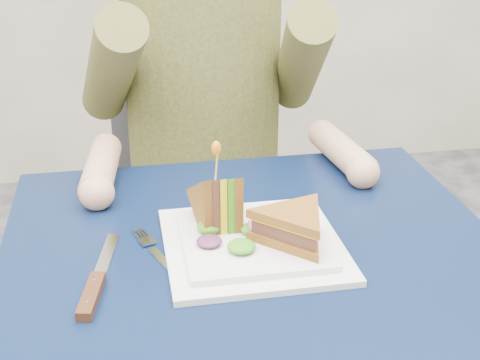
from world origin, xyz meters
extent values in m
cube|color=black|center=(0.00, 0.00, 0.71)|extent=(0.75, 0.75, 0.03)
cylinder|color=#595B5E|center=(-0.32, 0.32, 0.35)|extent=(0.04, 0.04, 0.70)
cylinder|color=#595B5E|center=(0.32, 0.32, 0.35)|extent=(0.04, 0.04, 0.70)
cube|color=#47474C|center=(0.00, 0.62, 0.45)|extent=(0.42, 0.40, 0.04)
cube|color=#47474C|center=(0.00, 0.80, 0.70)|extent=(0.42, 0.03, 0.46)
cylinder|color=#47474C|center=(-0.18, 0.45, 0.21)|extent=(0.02, 0.02, 0.43)
cylinder|color=#47474C|center=(0.18, 0.45, 0.21)|extent=(0.02, 0.02, 0.43)
cylinder|color=#47474C|center=(-0.18, 0.79, 0.21)|extent=(0.02, 0.02, 0.43)
cylinder|color=#47474C|center=(0.18, 0.79, 0.21)|extent=(0.02, 0.02, 0.43)
cylinder|color=#4B4D23|center=(0.00, 0.60, 0.87)|extent=(0.34, 0.34, 0.52)
cylinder|color=brown|center=(-0.20, 0.51, 0.89)|extent=(0.15, 0.39, 0.31)
cylinder|color=tan|center=(-0.23, 0.31, 0.76)|extent=(0.08, 0.20, 0.06)
sphere|color=tan|center=(-0.23, 0.21, 0.76)|extent=(0.06, 0.06, 0.06)
cylinder|color=brown|center=(0.20, 0.51, 0.89)|extent=(0.15, 0.39, 0.31)
cylinder|color=tan|center=(0.23, 0.31, 0.76)|extent=(0.08, 0.20, 0.06)
sphere|color=tan|center=(0.23, 0.21, 0.76)|extent=(0.06, 0.06, 0.06)
cube|color=white|center=(0.00, 0.03, 0.73)|extent=(0.26, 0.26, 0.01)
cube|color=white|center=(0.00, 0.03, 0.74)|extent=(0.21, 0.21, 0.01)
cube|color=silver|center=(-0.13, 0.00, 0.73)|extent=(0.05, 0.11, 0.00)
cube|color=silver|center=(-0.16, 0.08, 0.73)|extent=(0.03, 0.03, 0.00)
cube|color=silver|center=(-0.17, 0.10, 0.73)|extent=(0.01, 0.03, 0.00)
cube|color=silver|center=(-0.17, 0.10, 0.73)|extent=(0.01, 0.03, 0.00)
cube|color=silver|center=(-0.16, 0.10, 0.73)|extent=(0.01, 0.03, 0.00)
cube|color=silver|center=(-0.16, 0.10, 0.73)|extent=(0.01, 0.03, 0.00)
cube|color=silver|center=(-0.22, 0.04, 0.73)|extent=(0.04, 0.14, 0.00)
cube|color=black|center=(-0.24, -0.06, 0.74)|extent=(0.04, 0.10, 0.01)
cylinder|color=silver|center=(-0.23, -0.03, 0.74)|extent=(0.01, 0.01, 0.00)
cylinder|color=silver|center=(-0.24, -0.08, 0.74)|extent=(0.01, 0.01, 0.00)
cylinder|color=tan|center=(-0.05, 0.08, 0.85)|extent=(0.01, 0.01, 0.06)
ellipsoid|color=orange|center=(-0.05, 0.08, 0.88)|extent=(0.01, 0.01, 0.02)
torus|color=#9E4C7A|center=(0.01, 0.04, 0.77)|extent=(0.04, 0.04, 0.02)
camera|label=1|loc=(-0.18, -0.81, 1.24)|focal=50.00mm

